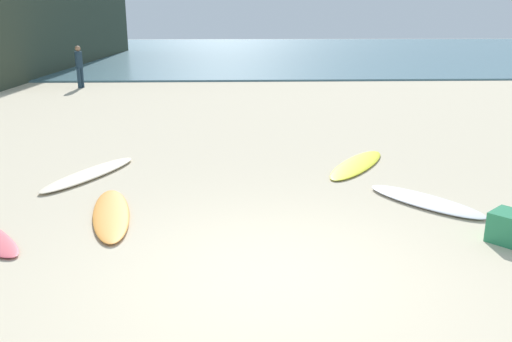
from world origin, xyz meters
TOP-DOWN VIEW (x-y plane):
  - ground_plane at (0.00, 0.00)m, footprint 120.00×120.00m
  - ocean_water at (0.00, 37.82)m, footprint 120.00×40.00m
  - surfboard_1 at (-3.02, 3.92)m, footprint 1.50×2.38m
  - surfboard_2 at (1.93, 4.40)m, footprint 1.74×2.31m
  - surfboard_4 at (2.50, 2.27)m, footprint 1.68×1.91m
  - surfboard_5 at (-2.20, 1.92)m, footprint 0.98×2.25m
  - beachgoer_near at (-6.50, 16.09)m, footprint 0.35×0.35m

SIDE VIEW (x-z plane):
  - ground_plane at x=0.00m, z-range 0.00..0.00m
  - surfboard_2 at x=1.93m, z-range 0.00..0.06m
  - surfboard_5 at x=-2.20m, z-range 0.00..0.08m
  - ocean_water at x=0.00m, z-range 0.00..0.08m
  - surfboard_4 at x=2.50m, z-range 0.00..0.09m
  - surfboard_1 at x=-3.02m, z-range 0.00..0.09m
  - beachgoer_near at x=-6.50m, z-range 0.09..1.72m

